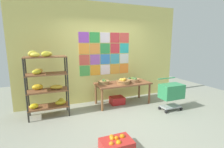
{
  "coord_description": "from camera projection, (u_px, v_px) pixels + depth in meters",
  "views": [
    {
      "loc": [
        -1.7,
        -3.23,
        1.8
      ],
      "look_at": [
        -0.07,
        0.77,
        0.98
      ],
      "focal_mm": 26.82,
      "sensor_mm": 36.0,
      "label": 1
    }
  ],
  "objects": [
    {
      "name": "ground",
      "position": [
        127.0,
        121.0,
        3.9
      ],
      "size": [
        9.13,
        9.13,
        0.0
      ],
      "primitive_type": "plane",
      "color": "gray"
    },
    {
      "name": "back_wall_with_art",
      "position": [
        104.0,
        53.0,
        5.08
      ],
      "size": [
        5.08,
        0.07,
        2.95
      ],
      "color": "#DCD06F",
      "rests_on": "ground"
    },
    {
      "name": "banana_shelf_unit",
      "position": [
        46.0,
        81.0,
        4.0
      ],
      "size": [
        0.95,
        0.47,
        1.62
      ],
      "color": "black",
      "rests_on": "ground"
    },
    {
      "name": "display_table",
      "position": [
        123.0,
        85.0,
        4.9
      ],
      "size": [
        1.6,
        0.69,
        0.64
      ],
      "color": "brown",
      "rests_on": "ground"
    },
    {
      "name": "fruit_basket_centre",
      "position": [
        104.0,
        82.0,
        4.73
      ],
      "size": [
        0.33,
        0.33,
        0.15
      ],
      "color": "#987847",
      "rests_on": "display_table"
    },
    {
      "name": "fruit_basket_back_left",
      "position": [
        123.0,
        81.0,
        4.75
      ],
      "size": [
        0.4,
        0.4,
        0.18
      ],
      "color": "olive",
      "rests_on": "display_table"
    },
    {
      "name": "fruit_basket_right",
      "position": [
        133.0,
        80.0,
        4.98
      ],
      "size": [
        0.37,
        0.37,
        0.15
      ],
      "color": "#A4744B",
      "rests_on": "display_table"
    },
    {
      "name": "produce_crate_under_table",
      "position": [
        117.0,
        100.0,
        4.97
      ],
      "size": [
        0.4,
        0.32,
        0.21
      ],
      "primitive_type": "cube",
      "color": "red",
      "rests_on": "ground"
    },
    {
      "name": "orange_crate_foreground",
      "position": [
        117.0,
        144.0,
        2.84
      ],
      "size": [
        0.54,
        0.38,
        0.23
      ],
      "color": "red",
      "rests_on": "ground"
    },
    {
      "name": "shopping_cart",
      "position": [
        171.0,
        92.0,
        4.45
      ],
      "size": [
        0.6,
        0.42,
        0.85
      ],
      "rotation": [
        0.0,
        0.0,
        -0.04
      ],
      "color": "black",
      "rests_on": "ground"
    }
  ]
}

